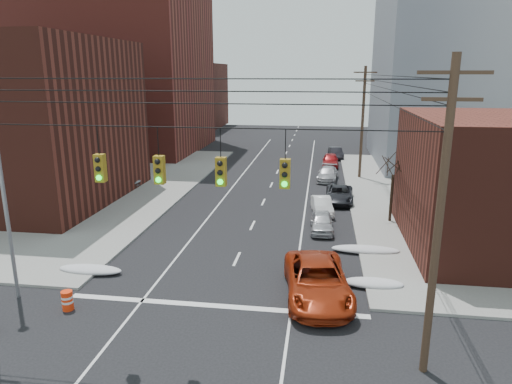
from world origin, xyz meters
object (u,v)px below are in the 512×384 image
(parked_car_c, at_px, (339,194))
(parked_car_e, at_px, (330,160))
(lot_car_a, at_px, (71,199))
(construction_barrel, at_px, (67,300))
(red_pickup, at_px, (317,281))
(parked_car_d, at_px, (327,174))
(parked_car_f, at_px, (336,153))
(lot_car_d, at_px, (89,172))
(lot_car_c, at_px, (56,183))
(lot_car_b, at_px, (116,179))
(parked_car_a, at_px, (322,222))
(parked_car_b, at_px, (322,206))

(parked_car_c, bearing_deg, parked_car_e, 94.53)
(lot_car_a, bearing_deg, construction_barrel, -136.15)
(red_pickup, bearing_deg, parked_car_d, 81.28)
(red_pickup, xyz_separation_m, parked_car_f, (1.78, 36.99, -0.20))
(parked_car_d, xyz_separation_m, construction_barrel, (-11.79, -27.43, -0.20))
(lot_car_d, bearing_deg, parked_car_c, -101.65)
(lot_car_c, bearing_deg, parked_car_d, -48.24)
(parked_car_f, bearing_deg, red_pickup, -100.62)
(construction_barrel, bearing_deg, lot_car_c, 122.22)
(parked_car_f, distance_m, lot_car_b, 27.33)
(parked_car_f, distance_m, lot_car_a, 32.75)
(lot_car_d, bearing_deg, lot_car_b, -123.39)
(parked_car_a, distance_m, parked_car_d, 15.16)
(construction_barrel, bearing_deg, parked_car_d, 66.74)
(lot_car_c, distance_m, construction_barrel, 23.18)
(parked_car_a, relative_size, construction_barrel, 4.16)
(red_pickup, distance_m, parked_car_a, 9.52)
(lot_car_d, bearing_deg, parked_car_a, -118.42)
(parked_car_b, relative_size, parked_car_f, 0.93)
(parked_car_a, relative_size, parked_car_d, 0.82)
(parked_car_e, bearing_deg, lot_car_d, -155.97)
(parked_car_b, xyz_separation_m, parked_car_f, (1.60, 23.47, 0.04))
(parked_car_d, relative_size, parked_car_e, 1.05)
(parked_car_f, xyz_separation_m, lot_car_b, (-20.53, -18.04, 0.13))
(parked_car_c, relative_size, parked_car_e, 1.10)
(red_pickup, distance_m, parked_car_c, 16.93)
(lot_car_c, bearing_deg, red_pickup, -101.83)
(parked_car_f, bearing_deg, parked_car_d, -103.00)
(red_pickup, distance_m, parked_car_f, 37.03)
(lot_car_a, bearing_deg, parked_car_e, -31.24)
(lot_car_b, relative_size, lot_car_c, 1.08)
(parked_car_b, bearing_deg, parked_car_f, 78.23)
(parked_car_c, bearing_deg, lot_car_d, 171.63)
(parked_car_b, height_order, construction_barrel, parked_car_b)
(parked_car_e, distance_m, lot_car_a, 28.30)
(parked_car_a, bearing_deg, lot_car_a, 171.16)
(red_pickup, height_order, parked_car_d, red_pickup)
(parked_car_f, relative_size, construction_barrel, 4.51)
(parked_car_c, distance_m, parked_car_d, 7.85)
(parked_car_b, distance_m, lot_car_d, 24.32)
(parked_car_e, xyz_separation_m, lot_car_a, (-20.35, -19.66, 0.06))
(parked_car_b, xyz_separation_m, lot_car_d, (-22.96, 8.01, 0.16))
(parked_car_e, bearing_deg, parked_car_c, -86.84)
(parked_car_a, xyz_separation_m, lot_car_d, (-22.96, 12.01, 0.15))
(parked_car_b, bearing_deg, construction_barrel, -132.62)
(red_pickup, relative_size, parked_car_f, 1.54)
(parked_car_d, bearing_deg, parked_car_e, 92.07)
(parked_car_d, xyz_separation_m, lot_car_d, (-23.46, -3.14, 0.12))
(lot_car_a, bearing_deg, parked_car_d, -42.76)
(parked_car_a, height_order, lot_car_c, lot_car_c)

